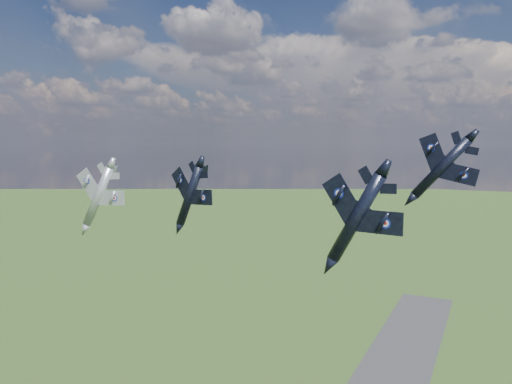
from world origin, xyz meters
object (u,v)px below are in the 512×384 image
at_px(jet_right_navy, 356,218).
at_px(jet_left_silver, 98,196).
at_px(jet_high_navy, 441,168).
at_px(jet_lead_navy, 190,195).

xyz_separation_m(jet_right_navy, jet_left_silver, (-53.06, 21.72, -2.37)).
bearing_deg(jet_left_silver, jet_high_navy, 5.88).
bearing_deg(jet_lead_navy, jet_right_navy, -13.82).
bearing_deg(jet_right_navy, jet_high_navy, 89.40).
distance_m(jet_lead_navy, jet_right_navy, 31.62).
relative_size(jet_right_navy, jet_high_navy, 0.83).
bearing_deg(jet_lead_navy, jet_high_navy, 45.58).
distance_m(jet_lead_navy, jet_left_silver, 25.98).
xyz_separation_m(jet_lead_navy, jet_right_navy, (28.30, -14.10, 0.39)).
bearing_deg(jet_left_silver, jet_right_navy, -29.58).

